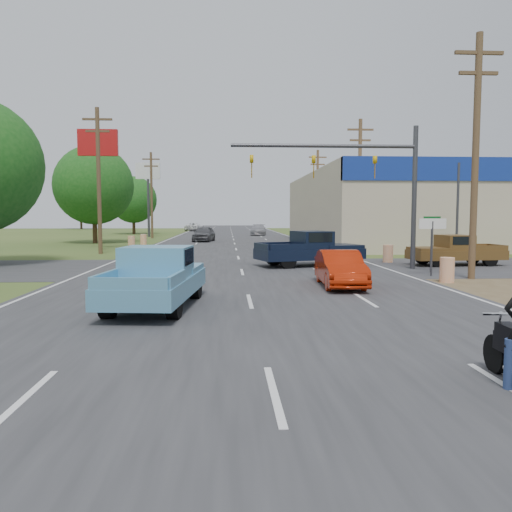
{
  "coord_description": "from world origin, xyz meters",
  "views": [
    {
      "loc": [
        -0.68,
        -7.14,
        2.64
      ],
      "look_at": [
        0.27,
        9.42,
        1.3
      ],
      "focal_mm": 35.0,
      "sensor_mm": 36.0,
      "label": 1
    }
  ],
  "objects": [
    {
      "name": "tree_1",
      "position": [
        -13.5,
        42.0,
        5.57
      ],
      "size": [
        7.56,
        7.56,
        9.36
      ],
      "color": "#422D19",
      "rests_on": "ground"
    },
    {
      "name": "tree_6",
      "position": [
        -30.0,
        95.0,
        6.51
      ],
      "size": [
        8.82,
        8.82,
        10.92
      ],
      "color": "#422D19",
      "rests_on": "ground"
    },
    {
      "name": "red_convertible",
      "position": [
        3.5,
        11.05,
        0.67
      ],
      "size": [
        1.6,
        4.13,
        1.34
      ],
      "primitive_type": "imported",
      "rotation": [
        0.0,
        0.0,
        -0.04
      ],
      "color": "#AC2007",
      "rests_on": "ground"
    },
    {
      "name": "pole_sign_left_near",
      "position": [
        -10.5,
        32.0,
        7.17
      ],
      "size": [
        3.0,
        0.35,
        9.2
      ],
      "color": "#3F3F44",
      "rests_on": "ground"
    },
    {
      "name": "utility_pole_3",
      "position": [
        9.5,
        49.0,
        5.32
      ],
      "size": [
        2.0,
        0.28,
        10.0
      ],
      "color": "#4C3823",
      "rests_on": "ground"
    },
    {
      "name": "distant_car_white",
      "position": [
        -6.48,
        80.43,
        0.73
      ],
      "size": [
        3.28,
        5.56,
        1.45
      ],
      "primitive_type": "imported",
      "rotation": [
        0.0,
        0.0,
        2.97
      ],
      "color": "white",
      "rests_on": "ground"
    },
    {
      "name": "utility_pole_6",
      "position": [
        -9.5,
        52.0,
        5.32
      ],
      "size": [
        2.0,
        0.28,
        10.0
      ],
      "color": "#4C3823",
      "rests_on": "ground"
    },
    {
      "name": "street_name_sign",
      "position": [
        8.8,
        15.5,
        1.61
      ],
      "size": [
        0.8,
        0.08,
        2.61
      ],
      "color": "#3F3F44",
      "rests_on": "ground"
    },
    {
      "name": "barrel_0",
      "position": [
        8.0,
        12.0,
        0.5
      ],
      "size": [
        0.56,
        0.56,
        1.0
      ],
      "primitive_type": "cylinder",
      "color": "orange",
      "rests_on": "ground"
    },
    {
      "name": "brown_pickup",
      "position": [
        11.34,
        18.63,
        0.82
      ],
      "size": [
        5.04,
        2.29,
        1.62
      ],
      "rotation": [
        0.0,
        0.0,
        1.66
      ],
      "color": "black",
      "rests_on": "ground"
    },
    {
      "name": "signal_mast",
      "position": [
        5.82,
        17.0,
        4.8
      ],
      "size": [
        9.12,
        0.4,
        7.0
      ],
      "color": "#3F3F44",
      "rests_on": "ground"
    },
    {
      "name": "navy_pickup",
      "position": [
        3.77,
        18.8,
        0.93
      ],
      "size": [
        5.94,
        3.7,
        1.84
      ],
      "rotation": [
        0.0,
        0.0,
        -1.27
      ],
      "color": "black",
      "rests_on": "ground"
    },
    {
      "name": "blue_pickup",
      "position": [
        -2.71,
        7.32,
        0.89
      ],
      "size": [
        2.59,
        5.49,
        1.76
      ],
      "rotation": [
        0.0,
        0.0,
        -0.11
      ],
      "color": "black",
      "rests_on": "ground"
    },
    {
      "name": "utility_pole_2",
      "position": [
        9.5,
        31.0,
        5.32
      ],
      "size": [
        2.0,
        0.28,
        10.0
      ],
      "color": "#4C3823",
      "rests_on": "ground"
    },
    {
      "name": "lane_sign",
      "position": [
        8.2,
        14.0,
        1.9
      ],
      "size": [
        1.2,
        0.08,
        2.52
      ],
      "color": "#3F3F44",
      "rests_on": "ground"
    },
    {
      "name": "pole_sign_left_far",
      "position": [
        -10.5,
        56.0,
        7.17
      ],
      "size": [
        3.0,
        0.35,
        9.2
      ],
      "color": "#3F3F44",
      "rests_on": "ground"
    },
    {
      "name": "tree_5",
      "position": [
        30.0,
        95.0,
        5.88
      ],
      "size": [
        7.98,
        7.98,
        9.88
      ],
      "color": "#422D19",
      "rests_on": "ground"
    },
    {
      "name": "tree_2",
      "position": [
        -14.2,
        66.0,
        4.95
      ],
      "size": [
        6.72,
        6.72,
        8.32
      ],
      "color": "#422D19",
      "rests_on": "ground"
    },
    {
      "name": "distant_car_silver",
      "position": [
        3.54,
        60.71,
        0.74
      ],
      "size": [
        2.59,
        5.26,
        1.47
      ],
      "primitive_type": "imported",
      "rotation": [
        0.0,
        0.0,
        -0.11
      ],
      "color": "#9F9FA3",
      "rests_on": "ground"
    },
    {
      "name": "cross_road",
      "position": [
        0.0,
        18.0,
        0.01
      ],
      "size": [
        120.0,
        10.0,
        0.02
      ],
      "primitive_type": "cube",
      "color": "#2D2D30",
      "rests_on": "ground"
    },
    {
      "name": "barrel_2",
      "position": [
        -8.5,
        34.0,
        0.5
      ],
      "size": [
        0.56,
        0.56,
        1.0
      ],
      "primitive_type": "cylinder",
      "color": "orange",
      "rests_on": "ground"
    },
    {
      "name": "distant_car_grey",
      "position": [
        -3.09,
        44.26,
        0.79
      ],
      "size": [
        2.51,
        4.84,
        1.57
      ],
      "primitive_type": "imported",
      "rotation": [
        0.0,
        0.0,
        -0.15
      ],
      "color": "#4F4F53",
      "rests_on": "ground"
    },
    {
      "name": "utility_pole_1",
      "position": [
        9.5,
        13.0,
        5.32
      ],
      "size": [
        2.0,
        0.28,
        10.0
      ],
      "color": "#4C3823",
      "rests_on": "ground"
    },
    {
      "name": "ground",
      "position": [
        0.0,
        0.0,
        0.0
      ],
      "size": [
        200.0,
        200.0,
        0.0
      ],
      "primitive_type": "plane",
      "color": "#374E1F",
      "rests_on": "ground"
    },
    {
      "name": "barrel_1",
      "position": [
        8.4,
        20.5,
        0.5
      ],
      "size": [
        0.56,
        0.56,
        1.0
      ],
      "primitive_type": "cylinder",
      "color": "orange",
      "rests_on": "ground"
    },
    {
      "name": "utility_pole_5",
      "position": [
        -9.5,
        28.0,
        5.32
      ],
      "size": [
        2.0,
        0.28,
        10.0
      ],
      "color": "#4C3823",
      "rests_on": "ground"
    },
    {
      "name": "main_road",
      "position": [
        0.0,
        40.0,
        0.01
      ],
      "size": [
        15.0,
        180.0,
        0.02
      ],
      "primitive_type": "cube",
      "color": "#2D2D30",
      "rests_on": "ground"
    },
    {
      "name": "barrel_3",
      "position": [
        -8.2,
        38.0,
        0.5
      ],
      "size": [
        0.56,
        0.56,
        1.0
      ],
      "primitive_type": "cylinder",
      "color": "orange",
      "rests_on": "ground"
    }
  ]
}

